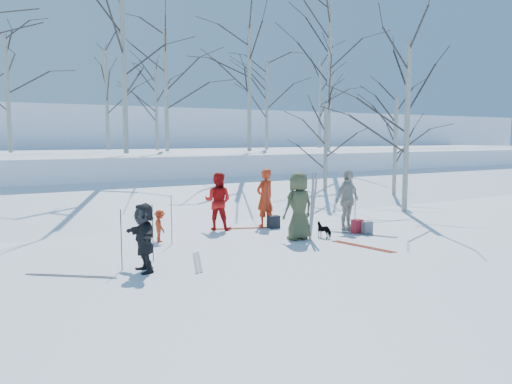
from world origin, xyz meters
TOP-DOWN VIEW (x-y plane):
  - ground at (0.00, 0.00)m, footprint 120.00×120.00m
  - snow_ramp at (0.00, 7.00)m, footprint 70.00×9.49m
  - snow_plateau at (0.00, 17.00)m, footprint 70.00×18.00m
  - far_hill at (0.00, 38.00)m, footprint 90.00×30.00m
  - skier_olive_center at (0.79, 0.47)m, footprint 0.96×0.65m
  - skier_red_north at (1.07, 2.78)m, footprint 0.76×0.59m
  - skier_redor_behind at (-0.50, 3.00)m, footprint 1.10×1.09m
  - skier_red_seated at (-2.69, 2.15)m, footprint 0.34×0.58m
  - skier_cream_east at (2.98, 0.97)m, footprint 1.18×0.72m
  - skier_grey_west at (-4.01, -0.64)m, footprint 0.46×1.39m
  - dog at (1.60, 0.33)m, footprint 0.40×0.59m
  - upright_ski_left at (1.08, 0.25)m, footprint 0.07×0.16m
  - upright_ski_right at (1.15, 0.25)m, footprint 0.15×0.23m
  - ski_pair_a at (0.28, 2.76)m, footprint 1.42×2.03m
  - ski_pair_b at (2.86, 0.10)m, footprint 1.91×2.08m
  - ski_pair_c at (-5.46, -0.24)m, footprint 2.04×2.09m
  - ski_pair_d at (1.73, -1.14)m, footprint 0.96×1.98m
  - ski_pair_e at (-2.72, -0.49)m, footprint 1.47×2.03m
  - ski_pole_a at (-3.56, 0.12)m, footprint 0.02×0.02m
  - ski_pole_b at (-4.40, -0.29)m, footprint 0.02×0.02m
  - ski_pole_c at (0.95, 2.44)m, footprint 0.02×0.02m
  - ski_pole_d at (3.01, 0.63)m, footprint 0.02×0.02m
  - ski_pole_e at (-2.52, 1.69)m, footprint 0.02×0.02m
  - ski_pole_f at (-3.86, -0.31)m, footprint 0.02×0.02m
  - backpack_red at (2.84, 0.34)m, footprint 0.32×0.22m
  - backpack_grey at (3.03, 0.11)m, footprint 0.30×0.20m
  - backpack_dark at (1.14, 2.34)m, footprint 0.34×0.24m
  - birch_plateau_a at (-0.53, 16.61)m, footprint 4.46×4.46m
  - birch_plateau_b at (1.23, 12.23)m, footprint 4.65×4.65m
  - birch_plateau_c at (10.28, 11.22)m, footprint 6.17×6.17m
  - birch_plateau_e at (1.67, 14.99)m, footprint 3.58×3.58m
  - birch_plateau_f at (-1.40, 9.94)m, footprint 5.36×5.36m
  - birch_plateau_g at (4.71, 10.28)m, footprint 4.81×4.81m
  - birch_plateau_h at (-5.50, 13.79)m, footprint 4.22×4.22m
  - birch_plateau_j at (12.56, 15.03)m, footprint 4.39×4.39m
  - birch_plateau_k at (7.02, 12.48)m, footprint 4.00×4.00m
  - birch_edge_b at (7.41, 2.80)m, footprint 5.13×5.13m
  - birch_edge_c at (9.25, 5.17)m, footprint 3.87×3.87m
  - birch_edge_e at (6.09, 6.08)m, footprint 3.62×3.62m

SIDE VIEW (x-z plane):
  - ground at x=0.00m, z-range 0.00..0.00m
  - ski_pair_a at x=0.28m, z-range 0.00..0.02m
  - ski_pair_b at x=2.86m, z-range 0.00..0.02m
  - ski_pair_c at x=-5.46m, z-range 0.00..0.02m
  - ski_pair_d at x=1.73m, z-range 0.00..0.02m
  - ski_pair_e at x=-2.72m, z-range 0.00..0.02m
  - snow_ramp at x=0.00m, z-range -1.91..2.21m
  - backpack_grey at x=3.03m, z-range 0.00..0.38m
  - backpack_dark at x=1.14m, z-range 0.00..0.40m
  - backpack_red at x=2.84m, z-range 0.00..0.42m
  - dog at x=1.60m, z-range 0.00..0.45m
  - skier_red_seated at x=-2.69m, z-range 0.00..0.89m
  - ski_pole_a at x=-3.56m, z-range 0.00..1.34m
  - ski_pole_b at x=-4.40m, z-range 0.00..1.34m
  - ski_pole_c at x=0.95m, z-range 0.00..1.34m
  - ski_pole_d at x=3.01m, z-range 0.00..1.34m
  - ski_pole_e at x=-2.52m, z-range 0.00..1.34m
  - ski_pole_f at x=-3.86m, z-range 0.00..1.34m
  - skier_grey_west at x=-4.01m, z-range 0.00..1.49m
  - skier_redor_behind at x=-0.50m, z-range 0.00..1.79m
  - skier_red_north at x=1.07m, z-range 0.00..1.87m
  - skier_cream_east at x=2.98m, z-range 0.00..1.88m
  - upright_ski_left at x=1.08m, z-range 0.00..1.90m
  - upright_ski_right at x=1.15m, z-range 0.00..1.90m
  - skier_olive_center at x=0.79m, z-range 0.00..1.91m
  - snow_plateau at x=0.00m, z-range -0.10..2.10m
  - far_hill at x=0.00m, z-range -1.00..5.00m
  - birch_edge_e at x=6.09m, z-range 0.00..4.31m
  - birch_edge_c at x=9.25m, z-range 0.00..4.67m
  - birch_edge_b at x=7.41m, z-range 0.00..6.48m
  - birch_plateau_e at x=1.67m, z-range 2.20..6.45m
  - birch_plateau_k at x=7.02m, z-range 2.20..7.05m
  - birch_plateau_h at x=-5.50m, z-range 2.20..7.37m
  - birch_plateau_j at x=12.56m, z-range 2.20..7.61m
  - birch_plateau_a at x=-0.53m, z-range 2.20..7.71m
  - birch_plateau_b at x=1.23m, z-range 2.20..7.99m
  - birch_plateau_g at x=4.71m, z-range 2.20..8.22m
  - birch_plateau_f at x=-1.40m, z-range 2.20..9.01m
  - birch_plateau_c at x=10.28m, z-range 2.20..10.16m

